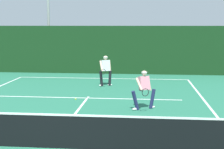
{
  "coord_description": "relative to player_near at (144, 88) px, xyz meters",
  "views": [
    {
      "loc": [
        2.53,
        -8.29,
        3.33
      ],
      "look_at": [
        1.07,
        6.77,
        1.0
      ],
      "focal_mm": 52.6,
      "sensor_mm": 36.0,
      "label": 1
    }
  ],
  "objects": [
    {
      "name": "player_far",
      "position": [
        -2.08,
        4.78,
        0.07
      ],
      "size": [
        0.74,
        0.92,
        1.65
      ],
      "rotation": [
        0.0,
        0.0,
        3.52
      ],
      "color": "black",
      "rests_on": "ground_plane"
    },
    {
      "name": "light_pole",
      "position": [
        -6.89,
        10.69,
        3.64
      ],
      "size": [
        0.55,
        0.44,
        7.29
      ],
      "color": "#9EA39E",
      "rests_on": "ground_plane"
    },
    {
      "name": "court_line_baseline_far",
      "position": [
        -2.56,
        7.23,
        -0.84
      ],
      "size": [
        10.43,
        0.1,
        0.01
      ],
      "primitive_type": "cube",
      "color": "white",
      "rests_on": "ground_plane"
    },
    {
      "name": "court_line_centre",
      "position": [
        -2.56,
        -1.17,
        -0.84
      ],
      "size": [
        0.1,
        6.4,
        0.01
      ],
      "primitive_type": "cube",
      "color": "white",
      "rests_on": "ground_plane"
    },
    {
      "name": "back_fence_windscreen",
      "position": [
        -2.56,
        9.24,
        0.77
      ],
      "size": [
        18.17,
        0.12,
        3.22
      ],
      "primitive_type": "cube",
      "color": "#133617",
      "rests_on": "ground_plane"
    },
    {
      "name": "player_near",
      "position": [
        0.0,
        0.0,
        0.0
      ],
      "size": [
        1.0,
        1.04,
        1.55
      ],
      "rotation": [
        0.0,
        0.0,
        3.65
      ],
      "color": "#1E234C",
      "rests_on": "ground_plane"
    },
    {
      "name": "ground_plane",
      "position": [
        -2.56,
        -4.37,
        -0.84
      ],
      "size": [
        80.0,
        80.0,
        0.0
      ],
      "primitive_type": "plane",
      "color": "#256C50"
    },
    {
      "name": "court_line_service",
      "position": [
        -2.56,
        1.74,
        -0.84
      ],
      "size": [
        8.5,
        0.1,
        0.01
      ],
      "primitive_type": "cube",
      "color": "white",
      "rests_on": "ground_plane"
    },
    {
      "name": "tennis_ball",
      "position": [
        -3.02,
        1.34,
        -0.81
      ],
      "size": [
        0.07,
        0.07,
        0.07
      ],
      "primitive_type": "sphere",
      "color": "#D1E033",
      "rests_on": "ground_plane"
    },
    {
      "name": "tennis_net",
      "position": [
        -2.56,
        -4.37,
        -0.35
      ],
      "size": [
        11.43,
        0.09,
        1.1
      ],
      "color": "#1E4723",
      "rests_on": "ground_plane"
    }
  ]
}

